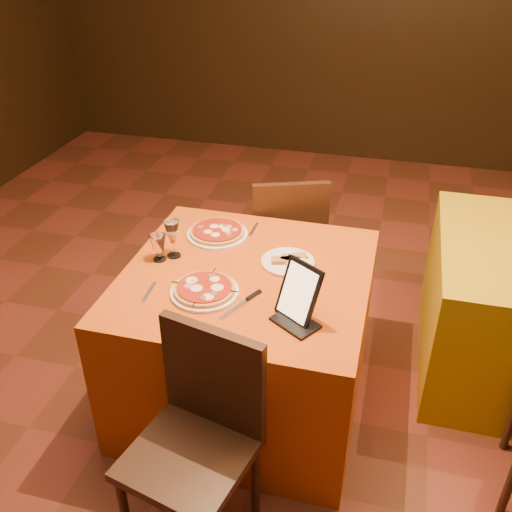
% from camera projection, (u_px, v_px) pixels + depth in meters
% --- Properties ---
extents(floor, '(6.00, 7.00, 0.01)m').
position_uv_depth(floor, '(275.00, 407.00, 2.89)').
color(floor, '#5E2D19').
rests_on(floor, ground).
extents(wall_back, '(6.00, 0.01, 2.80)m').
position_uv_depth(wall_back, '(367.00, 7.00, 5.04)').
color(wall_back, black).
rests_on(wall_back, floor).
extents(main_table, '(1.10, 1.10, 0.75)m').
position_uv_depth(main_table, '(247.00, 338.00, 2.76)').
color(main_table, '#B8460B').
rests_on(main_table, floor).
extents(chair_main_near, '(0.46, 0.46, 0.91)m').
position_uv_depth(chair_main_near, '(189.00, 457.00, 2.07)').
color(chair_main_near, black).
rests_on(chair_main_near, floor).
extents(chair_main_far, '(0.61, 0.61, 0.91)m').
position_uv_depth(chair_main_far, '(284.00, 240.00, 3.41)').
color(chair_main_far, black).
rests_on(chair_main_far, floor).
extents(pizza_near, '(0.29, 0.29, 0.03)m').
position_uv_depth(pizza_near, '(205.00, 290.00, 2.43)').
color(pizza_near, white).
rests_on(pizza_near, main_table).
extents(pizza_far, '(0.31, 0.31, 0.03)m').
position_uv_depth(pizza_far, '(217.00, 233.00, 2.85)').
color(pizza_far, white).
rests_on(pizza_far, main_table).
extents(cutlet_dish, '(0.25, 0.25, 0.03)m').
position_uv_depth(cutlet_dish, '(288.00, 261.00, 2.63)').
color(cutlet_dish, white).
rests_on(cutlet_dish, main_table).
extents(wine_glass, '(0.09, 0.09, 0.19)m').
position_uv_depth(wine_glass, '(173.00, 239.00, 2.64)').
color(wine_glass, '#DFC07E').
rests_on(wine_glass, main_table).
extents(water_glass, '(0.07, 0.07, 0.13)m').
position_uv_depth(water_glass, '(159.00, 248.00, 2.63)').
color(water_glass, white).
rests_on(water_glass, main_table).
extents(tablet, '(0.20, 0.18, 0.23)m').
position_uv_depth(tablet, '(299.00, 292.00, 2.23)').
color(tablet, black).
rests_on(tablet, main_table).
extents(knife, '(0.12, 0.22, 0.01)m').
position_uv_depth(knife, '(240.00, 305.00, 2.35)').
color(knife, silver).
rests_on(knife, main_table).
extents(fork_near, '(0.02, 0.15, 0.01)m').
position_uv_depth(fork_near, '(149.00, 292.00, 2.44)').
color(fork_near, '#B5B5BC').
rests_on(fork_near, main_table).
extents(fork_far, '(0.02, 0.14, 0.01)m').
position_uv_depth(fork_far, '(254.00, 229.00, 2.91)').
color(fork_far, silver).
rests_on(fork_far, main_table).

